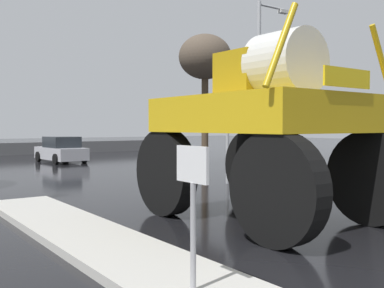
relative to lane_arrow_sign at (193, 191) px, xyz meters
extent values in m
plane|color=black|center=(3.50, 15.89, -1.35)|extent=(120.00, 120.00, 0.00)
cube|color=#B2AFA8|center=(0.15, 3.58, -1.27)|extent=(1.58, 9.56, 0.15)
cylinder|color=#99999E|center=(0.00, -0.01, -0.55)|extent=(0.07, 0.07, 1.30)
cube|color=white|center=(0.00, 0.01, 0.32)|extent=(0.04, 0.60, 0.44)
cube|color=black|center=(0.02, 0.01, 0.32)|extent=(0.01, 0.36, 0.08)
cylinder|color=black|center=(2.60, 4.70, -0.33)|extent=(0.44, 2.04, 2.04)
cylinder|color=black|center=(5.58, 4.73, -0.33)|extent=(0.44, 2.04, 2.04)
cylinder|color=black|center=(2.65, 1.15, -0.33)|extent=(0.44, 2.04, 2.04)
cylinder|color=black|center=(5.62, 1.19, -0.33)|extent=(0.44, 2.04, 2.04)
cube|color=gold|center=(4.11, 2.94, 1.04)|extent=(3.53, 4.29, 0.79)
cube|color=#A98611|center=(4.11, 3.38, 1.95)|extent=(1.33, 1.16, 1.04)
cylinder|color=silver|center=(4.12, 2.32, 2.12)|extent=(1.40, 1.27, 1.38)
cylinder|color=gold|center=(2.58, 1.01, 2.16)|extent=(0.82, 0.13, 1.52)
cylinder|color=gold|center=(5.70, 1.05, 2.14)|extent=(0.89, 0.13, 1.49)
cube|color=yellow|center=(4.14, 0.79, 1.68)|extent=(1.41, 0.06, 0.36)
cube|color=#B7B7BF|center=(6.09, 21.65, -0.82)|extent=(1.90, 4.18, 0.70)
cube|color=#23282D|center=(6.09, 21.50, -0.15)|extent=(1.66, 2.17, 0.64)
cylinder|color=black|center=(5.17, 22.96, -1.05)|extent=(0.21, 0.61, 0.60)
cylinder|color=black|center=(6.87, 23.04, -1.05)|extent=(0.21, 0.61, 0.60)
cylinder|color=black|center=(5.31, 20.26, -1.05)|extent=(0.21, 0.61, 0.60)
cylinder|color=black|center=(7.00, 20.34, -1.05)|extent=(0.21, 0.61, 0.60)
cylinder|color=#A8AAAF|center=(7.66, 8.35, 0.42)|extent=(0.11, 0.11, 3.54)
cube|color=black|center=(7.66, 8.57, 1.68)|extent=(0.24, 0.32, 0.84)
sphere|color=red|center=(7.66, 8.76, 1.95)|extent=(0.17, 0.17, 0.17)
sphere|color=#3C2403|center=(7.66, 8.76, 1.68)|extent=(0.17, 0.17, 0.17)
sphere|color=black|center=(7.66, 8.76, 1.41)|extent=(0.17, 0.17, 0.17)
cylinder|color=#A8AAAF|center=(11.44, 10.60, 2.56)|extent=(0.18, 0.18, 7.82)
cylinder|color=#A8AAAF|center=(12.23, 10.60, 6.33)|extent=(1.58, 0.10, 0.10)
cube|color=silver|center=(13.02, 10.60, 6.23)|extent=(0.50, 0.24, 0.16)
cylinder|color=#473828|center=(12.32, 15.78, 1.15)|extent=(0.39, 0.39, 4.99)
ellipsoid|color=brown|center=(12.32, 15.78, 4.68)|extent=(2.96, 2.96, 2.52)
camera|label=1|loc=(-3.13, -4.31, 0.78)|focal=41.98mm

